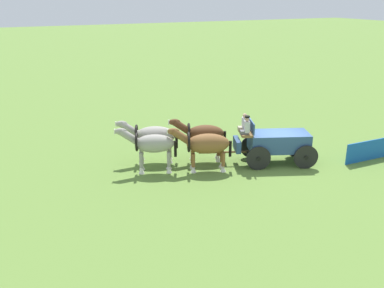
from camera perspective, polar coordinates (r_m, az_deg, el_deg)
The scene contains 7 objects.
ground_plane at distance 22.05m, azimuth 11.59°, elevation -2.54°, with size 220.00×220.00×0.00m, color olive.
show_wagon at distance 21.60m, azimuth 11.34°, elevation 0.27°, with size 5.82×3.08×2.66m.
draft_horse_rear_near at distance 20.30m, azimuth 1.84°, elevation -0.06°, with size 3.05×1.72×2.21m.
draft_horse_rear_off at distance 21.50m, azimuth 1.47°, elevation 1.26°, with size 2.86×1.61×2.28m.
draft_horse_lead_near at distance 20.21m, azimuth -5.56°, elevation -0.12°, with size 2.86×1.60×2.26m.
draft_horse_lead_off at distance 21.44m, azimuth -5.44°, elevation 1.02°, with size 3.04×1.71×2.23m.
sponsor_banner at distance 23.69m, azimuth 23.18°, elevation -0.79°, with size 3.20×0.06×1.10m, color #1959B2.
Camera 1 is at (12.69, 16.05, 8.22)m, focal length 38.90 mm.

